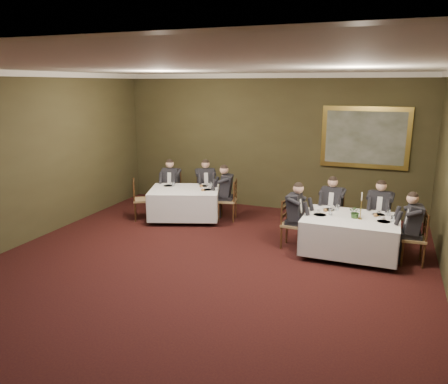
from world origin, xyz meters
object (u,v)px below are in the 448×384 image
Objects in this scene: diner_sec_backleft at (172,191)px; chair_sec_endleft at (142,208)px; chair_main_endleft at (292,234)px; chair_main_backright at (378,230)px; chair_main_endright at (413,249)px; table_second at (185,202)px; painting at (365,138)px; chair_main_backleft at (331,224)px; chair_sec_backleft at (172,199)px; chair_sec_backright at (205,199)px; table_main at (350,233)px; diner_main_backright at (379,219)px; candlestick at (361,209)px; chair_sec_endright at (228,208)px; diner_main_endright at (413,237)px; diner_main_endleft at (293,223)px; diner_sec_endright at (227,199)px; diner_main_backleft at (332,214)px; diner_sec_backright at (205,191)px; centerpiece at (356,211)px.

diner_sec_backleft is 1.06m from chair_sec_endleft.
chair_main_backright is at bearing 122.82° from chair_main_endleft.
chair_main_endleft is at bearing 34.05° from chair_main_backright.
chair_main_backright is at bearing 30.81° from chair_main_endright.
table_second is 4.61m from painting.
chair_sec_backleft is at bearing -2.27° from chair_main_backleft.
chair_sec_backleft is (-0.70, 0.66, -0.17)m from table_second.
chair_sec_backright is (-4.98, 1.90, 0.00)m from chair_main_endright.
diner_main_backright is (0.49, 0.90, 0.06)m from table_main.
chair_main_backright is 0.74× the size of diner_main_backright.
chair_main_backright is 1.87× the size of candlestick.
chair_main_endleft and chair_sec_backright have the same top height.
chair_main_backright is at bearing -106.85° from chair_sec_endright.
diner_main_backright is at bearing 165.14° from diner_sec_backleft.
diner_main_endright is at bearing 128.22° from chair_sec_backright.
chair_main_backright is 1.85m from chair_main_endleft.
candlestick is (1.30, -0.07, 0.68)m from chair_main_endleft.
chair_sec_backleft reaches higher than table_second.
diner_main_endright is at bearing 157.19° from chair_sec_backleft.
chair_sec_endleft is at bearing -94.73° from diner_main_endleft.
chair_sec_endleft is at bearing 8.26° from diner_main_backright.
chair_main_endright is 4.34m from diner_sec_endright.
painting is (1.12, 2.64, 1.48)m from diner_main_endleft.
candlestick is 0.26× the size of painting.
diner_main_backleft is at bearing 62.90° from chair_sec_endleft.
diner_main_endright reaches higher than chair_main_backleft.
chair_main_backleft is at bearing 116.97° from table_main.
painting is (0.00, 2.65, 1.54)m from table_main.
chair_main_endright is at bearing 128.35° from diner_sec_backright.
table_main is 3.26m from chair_sec_endright.
candlestick is at bearing 88.91° from diner_main_endright.
diner_main_backleft and diner_main_endright have the same top height.
diner_main_endleft is 3.30m from diner_sec_backright.
painting is at bearing 91.58° from centerpiece.
diner_main_backright reaches higher than chair_main_endleft.
diner_main_endright is 4.99× the size of centerpiece.
chair_main_endright is at bearing 53.22° from chair_sec_endleft.
chair_sec_endright is at bearing 77.92° from chair_sec_endleft.
diner_main_backleft is 4.27m from diner_sec_backleft.
diner_sec_backleft is (-4.22, 0.67, 0.00)m from diner_main_backleft.
diner_sec_endright is (-1.89, 1.26, 0.00)m from diner_main_endleft.
chair_main_backright and chair_sec_backleft have the same top height.
chair_main_backleft is at bearing 133.21° from chair_sec_backright.
chair_sec_endright is (0.85, -0.60, -0.23)m from diner_sec_backright.
table_second is 1.48× the size of diner_main_backright.
chair_sec_backright is at bearing 65.19° from chair_main_endright.
candlestick is (3.17, -1.33, 0.45)m from diner_sec_endright.
chair_sec_backleft is 1.00× the size of chair_sec_endright.
chair_main_endleft is 0.74× the size of diner_main_endleft.
diner_sec_backleft is 5.03m from painting.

